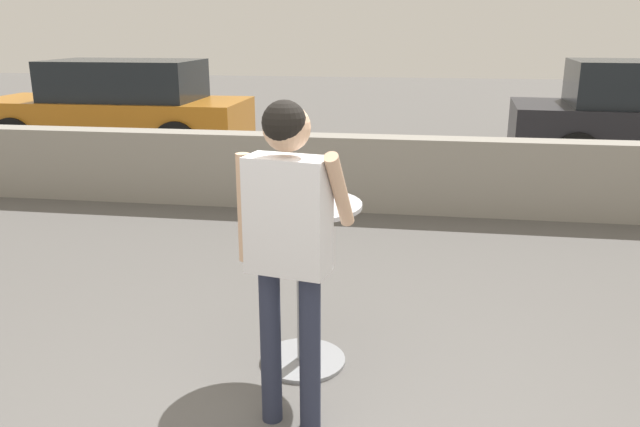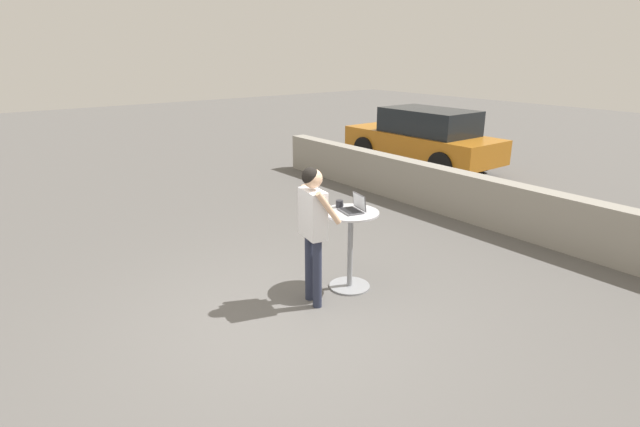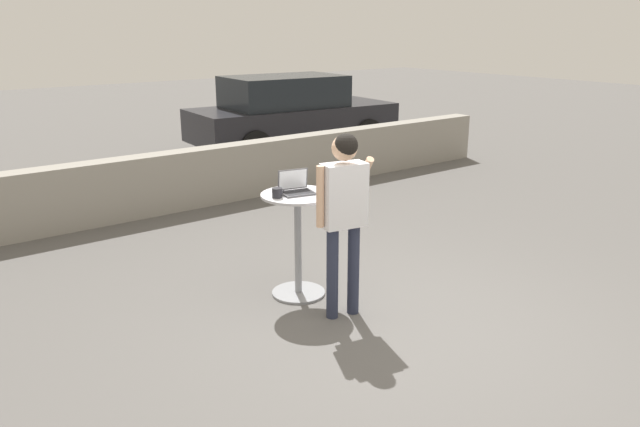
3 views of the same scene
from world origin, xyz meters
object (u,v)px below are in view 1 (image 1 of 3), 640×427
(cafe_table, at_px, (302,268))
(parked_car_further_down, at_px, (119,107))
(coffee_mug, at_px, (263,193))
(laptop, at_px, (304,194))
(standing_person, at_px, (288,228))

(cafe_table, height_order, parked_car_further_down, parked_car_further_down)
(cafe_table, xyz_separation_m, coffee_mug, (-0.23, 0.00, 0.46))
(coffee_mug, bearing_deg, laptop, 7.20)
(laptop, bearing_deg, standing_person, -86.44)
(cafe_table, bearing_deg, laptop, 74.85)
(coffee_mug, relative_size, standing_person, 0.07)
(standing_person, xyz_separation_m, parked_car_further_down, (-4.24, 6.80, -0.31))
(laptop, xyz_separation_m, coffee_mug, (-0.24, -0.03, -0.00))
(cafe_table, relative_size, parked_car_further_down, 0.24)
(laptop, height_order, standing_person, standing_person)
(cafe_table, bearing_deg, standing_person, -85.42)
(cafe_table, height_order, standing_person, standing_person)
(cafe_table, distance_m, parked_car_further_down, 7.45)
(standing_person, relative_size, parked_car_further_down, 0.40)
(coffee_mug, bearing_deg, parked_car_further_down, 122.70)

